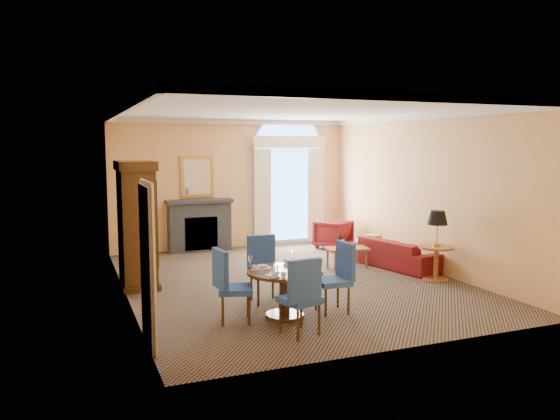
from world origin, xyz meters
name	(u,v)px	position (x,y,z in m)	size (l,w,h in m)	color
ground	(290,281)	(0.00, 0.00, 0.00)	(7.50, 7.50, 0.00)	#121A39
room_envelope	(276,148)	(-0.03, 0.67, 2.51)	(6.04, 7.52, 3.45)	#F2B973
armoire	(137,226)	(-2.72, 0.71, 1.10)	(0.66, 1.16, 2.28)	#3A220D
dining_table	(285,282)	(-0.92, -2.02, 0.54)	(1.14, 1.14, 0.92)	#3A220D
dining_chair_north	(263,264)	(-0.91, -1.07, 0.62)	(0.50, 0.51, 1.08)	#23488C
dining_chair_south	(302,292)	(-1.02, -2.88, 0.62)	(0.60, 0.60, 1.08)	#23488C
dining_chair_east	(339,273)	(-0.05, -2.06, 0.62)	(0.52, 0.50, 1.08)	#23488C
dining_chair_west	(228,281)	(-1.77, -1.94, 0.62)	(0.59, 0.59, 1.08)	#23488C
sofa	(397,253)	(2.55, 0.24, 0.30)	(2.05, 0.80, 0.60)	maroon
armchair	(333,234)	(2.28, 2.66, 0.36)	(0.76, 0.78, 0.71)	maroon
coffee_table	(347,249)	(1.51, 0.53, 0.41)	(0.93, 0.61, 0.77)	#9F592F
side_table	(437,237)	(2.60, -0.99, 0.83)	(0.66, 0.66, 1.31)	#9F592F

